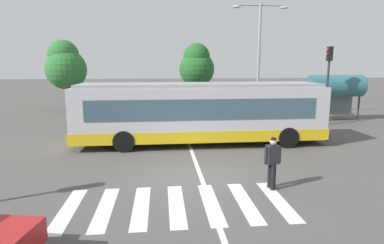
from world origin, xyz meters
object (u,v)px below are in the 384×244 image
at_px(parked_car_silver, 92,108).
at_px(twin_arm_street_lamp, 259,49).
at_px(traffic_light_far_corner, 328,73).
at_px(background_tree_left, 65,65).
at_px(parked_car_blue, 164,106).
at_px(city_transit_bus, 200,113).
at_px(parked_car_black, 129,107).
at_px(bus_stop_shelter, 336,87).
at_px(background_tree_right, 197,66).
at_px(parked_car_red, 232,105).
at_px(parked_car_charcoal, 197,106).
at_px(parked_car_teal, 264,105).
at_px(pedestrian_crossing_street, 272,160).

relative_size(parked_car_silver, twin_arm_street_lamp, 0.56).
relative_size(traffic_light_far_corner, background_tree_left, 0.83).
bearing_deg(parked_car_blue, city_transit_bus, -78.95).
xyz_separation_m(parked_car_blue, background_tree_left, (-8.58, 4.81, 3.14)).
xyz_separation_m(parked_car_black, bus_stop_shelter, (14.78, -3.27, 1.65)).
bearing_deg(background_tree_right, city_transit_bus, -95.95).
relative_size(twin_arm_street_lamp, background_tree_right, 1.35).
distance_m(traffic_light_far_corner, bus_stop_shelter, 2.40).
bearing_deg(parked_car_silver, traffic_light_far_corner, -15.33).
relative_size(parked_car_red, background_tree_left, 0.74).
distance_m(parked_car_blue, parked_car_charcoal, 2.59).
distance_m(parked_car_teal, traffic_light_far_corner, 5.90).
height_order(parked_car_red, traffic_light_far_corner, traffic_light_far_corner).
xyz_separation_m(parked_car_charcoal, background_tree_right, (0.82, 7.28, 3.09)).
bearing_deg(twin_arm_street_lamp, traffic_light_far_corner, -36.84).
height_order(parked_car_black, bus_stop_shelter, bus_stop_shelter).
bearing_deg(parked_car_teal, traffic_light_far_corner, -59.94).
xyz_separation_m(parked_car_silver, parked_car_red, (10.75, 0.34, 0.00)).
bearing_deg(parked_car_teal, twin_arm_street_lamp, -122.26).
bearing_deg(parked_car_black, parked_car_charcoal, -0.96).
relative_size(parked_car_black, parked_car_red, 1.01).
height_order(city_transit_bus, parked_car_teal, city_transit_bus).
distance_m(parked_car_blue, parked_car_red, 5.37).
bearing_deg(parked_car_black, city_transit_bus, -63.74).
bearing_deg(parked_car_silver, parked_car_teal, 0.87).
bearing_deg(parked_car_black, bus_stop_shelter, -12.48).
height_order(parked_car_blue, bus_stop_shelter, bus_stop_shelter).
distance_m(parked_car_black, parked_car_teal, 10.62).
bearing_deg(pedestrian_crossing_street, background_tree_right, 89.70).
relative_size(parked_car_silver, background_tree_left, 0.75).
bearing_deg(parked_car_silver, parked_car_blue, 4.20).
xyz_separation_m(city_transit_bus, background_tree_left, (-10.31, 13.67, 2.31)).
height_order(parked_car_red, background_tree_right, background_tree_right).
height_order(parked_car_charcoal, background_tree_right, background_tree_right).
bearing_deg(background_tree_left, parked_car_blue, -29.27).
height_order(traffic_light_far_corner, background_tree_right, background_tree_right).
height_order(parked_car_charcoal, background_tree_left, background_tree_left).
bearing_deg(parked_car_blue, bus_stop_shelter, -14.72).
height_order(pedestrian_crossing_street, parked_car_blue, pedestrian_crossing_street).
xyz_separation_m(pedestrian_crossing_street, parked_car_black, (-5.98, 14.96, -0.20)).
relative_size(parked_car_red, twin_arm_street_lamp, 0.55).
xyz_separation_m(pedestrian_crossing_street, traffic_light_far_corner, (7.28, 10.10, 2.43)).
bearing_deg(background_tree_left, parked_car_black, -38.66).
bearing_deg(parked_car_charcoal, background_tree_left, 156.73).
bearing_deg(parked_car_teal, parked_car_silver, -179.13).
xyz_separation_m(background_tree_left, background_tree_right, (11.99, 2.48, -0.04)).
relative_size(traffic_light_far_corner, background_tree_right, 0.84).
height_order(pedestrian_crossing_street, background_tree_left, background_tree_left).
relative_size(parked_car_red, bus_stop_shelter, 1.18).
height_order(parked_car_silver, parked_car_black, same).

